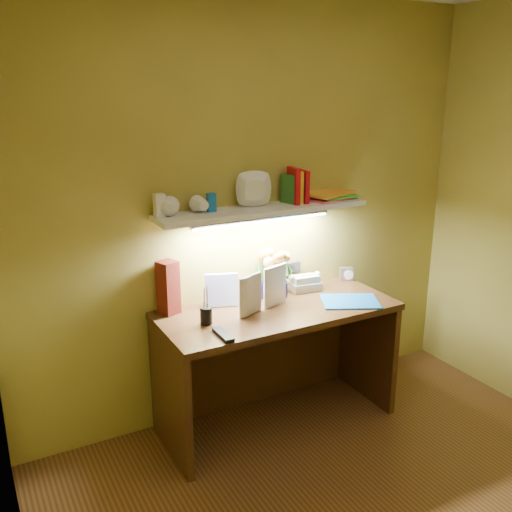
{
  "coord_description": "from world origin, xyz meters",
  "views": [
    {
      "loc": [
        -1.58,
        -1.45,
        2.0
      ],
      "look_at": [
        -0.06,
        1.35,
        1.04
      ],
      "focal_mm": 40.0,
      "sensor_mm": 36.0,
      "label": 1
    }
  ],
  "objects": [
    {
      "name": "pen_cup",
      "position": [
        -0.46,
        1.19,
        0.83
      ],
      "size": [
        0.08,
        0.08,
        0.16
      ],
      "primitive_type": "cylinder",
      "rotation": [
        0.0,
        0.0,
        -0.27
      ],
      "color": "black",
      "rests_on": "desk"
    },
    {
      "name": "desk_book_a",
      "position": [
        -0.27,
        1.16,
        0.87
      ],
      "size": [
        0.17,
        0.08,
        0.24
      ],
      "primitive_type": "imported",
      "rotation": [
        0.0,
        0.0,
        0.33
      ],
      "color": "beige",
      "rests_on": "desk"
    },
    {
      "name": "desk_book_b",
      "position": [
        -0.08,
        1.22,
        0.87
      ],
      "size": [
        0.18,
        0.07,
        0.24
      ],
      "primitive_type": "imported",
      "rotation": [
        0.0,
        0.0,
        0.27
      ],
      "color": "white",
      "rests_on": "desk"
    },
    {
      "name": "flower_bouquet",
      "position": [
        0.08,
        1.39,
        0.91
      ],
      "size": [
        0.25,
        0.25,
        0.32
      ],
      "primitive_type": null,
      "rotation": [
        0.0,
        0.0,
        0.33
      ],
      "color": "#0D0935",
      "rests_on": "desk"
    },
    {
      "name": "blue_folder",
      "position": [
        0.43,
        1.08,
        0.75
      ],
      "size": [
        0.41,
        0.37,
        0.01
      ],
      "primitive_type": "cube",
      "rotation": [
        0.0,
        0.0,
        -0.46
      ],
      "color": "blue",
      "rests_on": "desk"
    },
    {
      "name": "whisky_box",
      "position": [
        -0.58,
        1.43,
        0.9
      ],
      "size": [
        0.13,
        0.13,
        0.31
      ],
      "primitive_type": "cube",
      "rotation": [
        0.0,
        0.0,
        0.36
      ],
      "color": "#5D1810",
      "rests_on": "desk"
    },
    {
      "name": "whisky_bottle",
      "position": [
        -0.56,
        1.45,
        0.89
      ],
      "size": [
        0.07,
        0.07,
        0.27
      ],
      "primitive_type": null,
      "rotation": [
        0.0,
        0.0,
        0.03
      ],
      "color": "#C5421C",
      "rests_on": "desk"
    },
    {
      "name": "desk_clock",
      "position": [
        0.65,
        1.41,
        0.79
      ],
      "size": [
        0.1,
        0.08,
        0.09
      ],
      "primitive_type": "cube",
      "rotation": [
        0.0,
        0.0,
        -0.42
      ],
      "color": "#ADADB2",
      "rests_on": "desk"
    },
    {
      "name": "wall_shelf",
      "position": [
        0.03,
        1.38,
        1.33
      ],
      "size": [
        1.32,
        0.34,
        0.24
      ],
      "color": "white",
      "rests_on": "ground"
    },
    {
      "name": "desk",
      "position": [
        0.0,
        1.2,
        0.38
      ],
      "size": [
        1.4,
        0.6,
        0.75
      ],
      "primitive_type": "cube",
      "color": "#3A1F10",
      "rests_on": "ground"
    },
    {
      "name": "tv_remote",
      "position": [
        -0.45,
        1.0,
        0.76
      ],
      "size": [
        0.05,
        0.18,
        0.02
      ],
      "primitive_type": "cube",
      "rotation": [
        0.0,
        0.0,
        -0.01
      ],
      "color": "black",
      "rests_on": "desk"
    },
    {
      "name": "art_card",
      "position": [
        -0.27,
        1.39,
        0.85
      ],
      "size": [
        0.19,
        0.1,
        0.19
      ],
      "primitive_type": null,
      "rotation": [
        0.0,
        0.0,
        -0.34
      ],
      "color": "white",
      "rests_on": "desk"
    },
    {
      "name": "telephone",
      "position": [
        0.3,
        1.39,
        0.81
      ],
      "size": [
        0.2,
        0.16,
        0.11
      ],
      "primitive_type": null,
      "rotation": [
        0.0,
        0.0,
        -0.13
      ],
      "color": "beige",
      "rests_on": "desk"
    }
  ]
}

